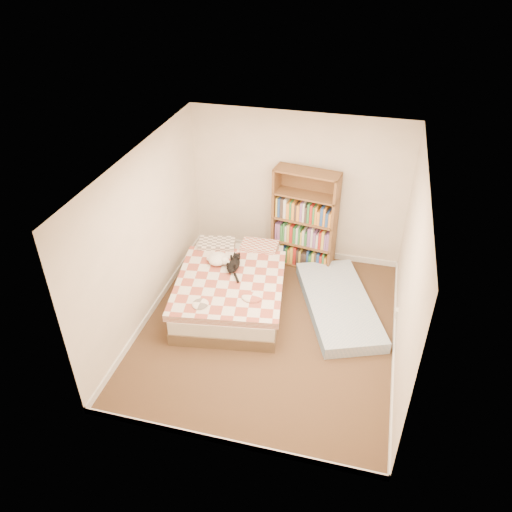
% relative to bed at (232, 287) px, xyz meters
% --- Properties ---
extents(room, '(3.51, 4.01, 2.51)m').
position_rel_bed_xyz_m(room, '(0.68, -0.47, 0.94)').
color(room, '#402E1B').
rests_on(room, ground).
extents(bed, '(1.77, 2.28, 0.56)m').
position_rel_bed_xyz_m(bed, '(0.00, 0.00, 0.00)').
color(bed, brown).
rests_on(bed, room).
extents(bookshelf, '(1.07, 0.49, 1.70)m').
position_rel_bed_xyz_m(bookshelf, '(0.86, 1.26, 0.35)').
color(bookshelf, brown).
rests_on(bookshelf, room).
extents(floor_mattress, '(1.56, 2.19, 0.18)m').
position_rel_bed_xyz_m(floor_mattress, '(1.59, 0.18, -0.16)').
color(floor_mattress, '#7193BC').
rests_on(floor_mattress, room).
extents(black_cat, '(0.22, 0.64, 0.15)m').
position_rel_bed_xyz_m(black_cat, '(-0.00, 0.15, 0.31)').
color(black_cat, black).
rests_on(black_cat, bed).
extents(white_dog, '(0.41, 0.42, 0.16)m').
position_rel_bed_xyz_m(white_dog, '(-0.27, 0.19, 0.33)').
color(white_dog, white).
rests_on(white_dog, bed).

